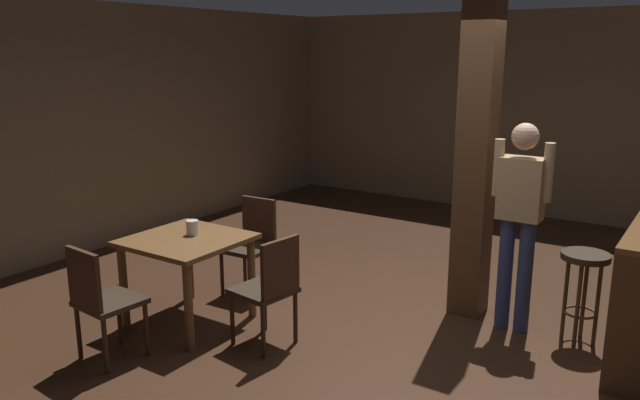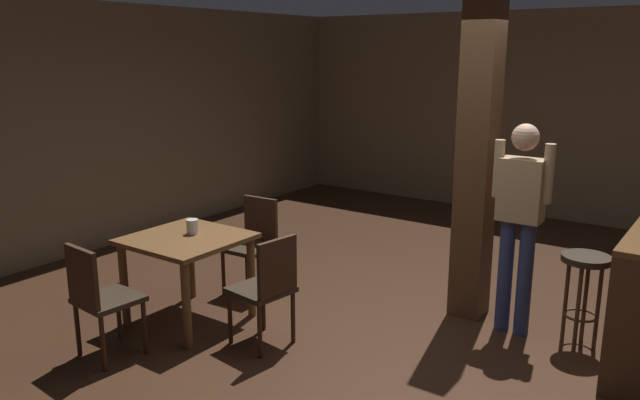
% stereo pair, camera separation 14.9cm
% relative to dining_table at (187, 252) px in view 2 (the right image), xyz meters
% --- Properties ---
extents(ground_plane, '(10.80, 10.80, 0.00)m').
position_rel_dining_table_xyz_m(ground_plane, '(1.60, 0.77, -0.62)').
color(ground_plane, '#382114').
extents(wall_back, '(8.00, 0.10, 2.80)m').
position_rel_dining_table_xyz_m(wall_back, '(1.60, 5.27, 0.78)').
color(wall_back, '#756047').
rests_on(wall_back, ground_plane).
extents(wall_left, '(0.10, 9.00, 2.80)m').
position_rel_dining_table_xyz_m(wall_left, '(-2.40, 0.77, 0.78)').
color(wall_left, '#756047').
rests_on(wall_left, ground_plane).
extents(pillar, '(0.28, 0.28, 2.80)m').
position_rel_dining_table_xyz_m(pillar, '(1.90, 1.52, 0.78)').
color(pillar, '#4C301C').
rests_on(pillar, ground_plane).
extents(dining_table, '(0.89, 0.89, 0.75)m').
position_rel_dining_table_xyz_m(dining_table, '(0.00, 0.00, 0.00)').
color(dining_table, brown).
rests_on(dining_table, ground_plane).
extents(chair_east, '(0.47, 0.47, 0.89)m').
position_rel_dining_table_xyz_m(chair_east, '(0.86, 0.01, -0.11)').
color(chair_east, '#2D2319').
rests_on(chair_east, ground_plane).
extents(chair_north, '(0.44, 0.44, 0.89)m').
position_rel_dining_table_xyz_m(chair_north, '(-0.00, 0.84, -0.11)').
color(chair_north, '#2D2319').
rests_on(chair_north, ground_plane).
extents(chair_south, '(0.45, 0.45, 0.89)m').
position_rel_dining_table_xyz_m(chair_south, '(-0.02, -0.86, -0.11)').
color(chair_south, '#2D2319').
rests_on(chair_south, ground_plane).
extents(napkin_cup, '(0.10, 0.10, 0.13)m').
position_rel_dining_table_xyz_m(napkin_cup, '(-0.02, 0.09, 0.20)').
color(napkin_cup, beige).
rests_on(napkin_cup, dining_table).
extents(standing_person, '(0.47, 0.21, 1.72)m').
position_rel_dining_table_xyz_m(standing_person, '(2.33, 1.38, 0.39)').
color(standing_person, tan).
rests_on(standing_person, ground_plane).
extents(bar_stool_near, '(0.37, 0.37, 0.74)m').
position_rel_dining_table_xyz_m(bar_stool_near, '(2.85, 1.44, -0.05)').
color(bar_stool_near, '#2D2319').
rests_on(bar_stool_near, ground_plane).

